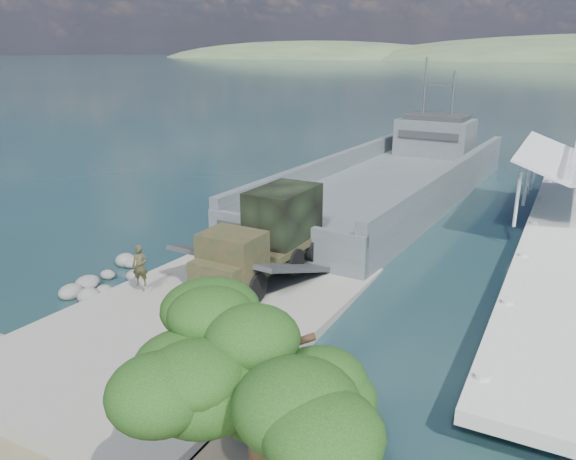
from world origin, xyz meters
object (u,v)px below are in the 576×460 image
object	(u,v)px
soldier	(141,274)
overhang_tree	(252,382)
military_truck	(268,235)
landing_craft	(390,189)
pier	(567,209)

from	to	relation	value
soldier	overhang_tree	world-z (taller)	overhang_tree
military_truck	soldier	xyz separation A→B (m)	(-3.83, -4.64, -1.02)
military_truck	overhang_tree	xyz separation A→B (m)	(7.55, -13.97, 2.33)
landing_craft	overhang_tree	size ratio (longest dim) A/B	5.70
pier	landing_craft	bearing A→B (deg)	166.69
pier	soldier	xyz separation A→B (m)	(-16.33, -19.52, -0.16)
landing_craft	overhang_tree	bearing A→B (deg)	-74.04
landing_craft	overhang_tree	distance (m)	32.71
soldier	overhang_tree	distance (m)	15.09
landing_craft	military_truck	size ratio (longest dim) A/B	4.36
military_truck	soldier	distance (m)	6.10
landing_craft	soldier	xyz separation A→B (m)	(-4.29, -22.37, 0.54)
military_truck	overhang_tree	size ratio (longest dim) A/B	1.31
landing_craft	pier	bearing A→B (deg)	-9.95
overhang_tree	soldier	bearing A→B (deg)	140.65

